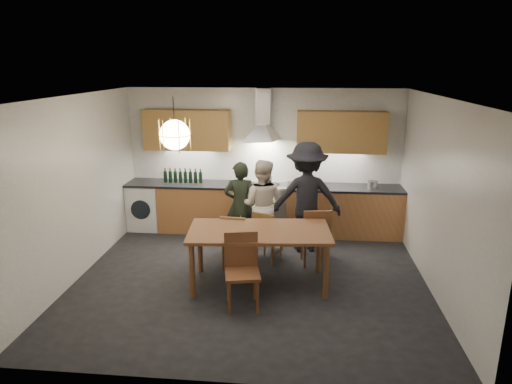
# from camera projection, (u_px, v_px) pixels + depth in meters

# --- Properties ---
(ground) EXTENTS (5.00, 5.00, 0.00)m
(ground) POSITION_uv_depth(u_px,v_px,m) (251.00, 279.00, 6.62)
(ground) COLOR black
(ground) RESTS_ON ground
(room_shell) EXTENTS (5.02, 4.52, 2.61)m
(room_shell) POSITION_uv_depth(u_px,v_px,m) (250.00, 164.00, 6.16)
(room_shell) COLOR white
(room_shell) RESTS_ON ground
(counter_run) EXTENTS (5.00, 0.62, 0.90)m
(counter_run) POSITION_uv_depth(u_px,v_px,m) (264.00, 208.00, 8.37)
(counter_run) COLOR #C3814B
(counter_run) RESTS_ON ground
(range_stove) EXTENTS (0.90, 0.60, 0.92)m
(range_stove) POSITION_uv_depth(u_px,v_px,m) (262.00, 209.00, 8.37)
(range_stove) COLOR silver
(range_stove) RESTS_ON ground
(wall_fixtures) EXTENTS (4.30, 0.54, 1.10)m
(wall_fixtures) POSITION_uv_depth(u_px,v_px,m) (263.00, 130.00, 8.09)
(wall_fixtures) COLOR #BA8A47
(wall_fixtures) RESTS_ON ground
(pendant_lamp) EXTENTS (0.43, 0.43, 0.70)m
(pendant_lamp) POSITION_uv_depth(u_px,v_px,m) (175.00, 135.00, 6.05)
(pendant_lamp) COLOR black
(pendant_lamp) RESTS_ON ground
(dining_table) EXTENTS (2.01, 1.13, 0.82)m
(dining_table) POSITION_uv_depth(u_px,v_px,m) (259.00, 236.00, 6.27)
(dining_table) COLOR brown
(dining_table) RESTS_ON ground
(chair_back_left) EXTENTS (0.41, 0.41, 0.85)m
(chair_back_left) POSITION_uv_depth(u_px,v_px,m) (234.00, 238.00, 6.85)
(chair_back_left) COLOR brown
(chair_back_left) RESTS_ON ground
(chair_back_mid) EXTENTS (0.49, 0.49, 0.83)m
(chair_back_mid) POSITION_uv_depth(u_px,v_px,m) (266.00, 234.00, 7.06)
(chair_back_mid) COLOR brown
(chair_back_mid) RESTS_ON ground
(chair_back_right) EXTENTS (0.47, 0.47, 0.92)m
(chair_back_right) POSITION_uv_depth(u_px,v_px,m) (316.00, 233.00, 6.92)
(chair_back_right) COLOR brown
(chair_back_right) RESTS_ON ground
(chair_front) EXTENTS (0.51, 0.51, 0.96)m
(chair_front) POSITION_uv_depth(u_px,v_px,m) (242.00, 265.00, 5.80)
(chair_front) COLOR brown
(chair_front) RESTS_ON ground
(person_left) EXTENTS (0.58, 0.41, 1.49)m
(person_left) POSITION_uv_depth(u_px,v_px,m) (240.00, 205.00, 7.57)
(person_left) COLOR black
(person_left) RESTS_ON ground
(person_mid) EXTENTS (0.81, 0.67, 1.52)m
(person_mid) POSITION_uv_depth(u_px,v_px,m) (262.00, 205.00, 7.54)
(person_mid) COLOR beige
(person_mid) RESTS_ON ground
(person_right) EXTENTS (1.25, 0.81, 1.82)m
(person_right) POSITION_uv_depth(u_px,v_px,m) (306.00, 197.00, 7.45)
(person_right) COLOR black
(person_right) RESTS_ON ground
(mixing_bowl) EXTENTS (0.36, 0.36, 0.07)m
(mixing_bowl) POSITION_uv_depth(u_px,v_px,m) (316.00, 186.00, 8.06)
(mixing_bowl) COLOR #B7B8BB
(mixing_bowl) RESTS_ON counter_run
(stock_pot) EXTENTS (0.23, 0.23, 0.12)m
(stock_pot) POSITION_uv_depth(u_px,v_px,m) (373.00, 185.00, 8.00)
(stock_pot) COLOR #AEAEB1
(stock_pot) RESTS_ON counter_run
(wine_bottles) EXTENTS (0.72, 0.06, 0.27)m
(wine_bottles) POSITION_uv_depth(u_px,v_px,m) (183.00, 176.00, 8.36)
(wine_bottles) COLOR black
(wine_bottles) RESTS_ON counter_run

